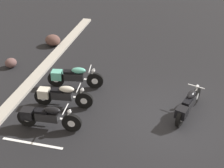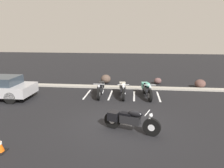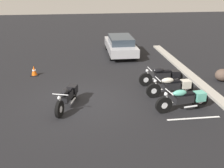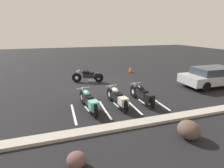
{
  "view_description": "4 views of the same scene",
  "coord_description": "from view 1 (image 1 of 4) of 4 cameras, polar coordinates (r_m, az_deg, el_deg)",
  "views": [
    {
      "loc": [
        -9.1,
        -0.06,
        6.88
      ],
      "look_at": [
        0.13,
        2.18,
        1.08
      ],
      "focal_mm": 50.0,
      "sensor_mm": 36.0,
      "label": 1
    },
    {
      "loc": [
        0.57,
        -8.31,
        3.74
      ],
      "look_at": [
        -0.64,
        2.73,
        1.06
      ],
      "focal_mm": 35.0,
      "sensor_mm": 36.0,
      "label": 2
    },
    {
      "loc": [
        10.25,
        0.03,
        4.97
      ],
      "look_at": [
        -0.78,
        1.44,
        0.45
      ],
      "focal_mm": 42.0,
      "sensor_mm": 36.0,
      "label": 3
    },
    {
      "loc": [
        2.48,
        11.49,
        3.52
      ],
      "look_at": [
        -0.59,
        1.85,
        0.46
      ],
      "focal_mm": 28.0,
      "sensor_mm": 36.0,
      "label": 4
    }
  ],
  "objects": [
    {
      "name": "ground",
      "position": [
        11.41,
        10.63,
        -6.31
      ],
      "size": [
        60.0,
        60.0,
        0.0
      ],
      "primitive_type": "plane",
      "color": "black"
    },
    {
      "name": "motorcycle_black_featured",
      "position": [
        11.43,
        13.71,
        -3.72
      ],
      "size": [
        2.17,
        0.97,
        0.88
      ],
      "rotation": [
        0.0,
        0.0,
        -0.32
      ],
      "color": "black",
      "rests_on": "ground"
    },
    {
      "name": "parked_bike_0",
      "position": [
        10.78,
        -12.07,
        -5.84
      ],
      "size": [
        0.64,
        2.26,
        0.89
      ],
      "rotation": [
        0.0,
        0.0,
        -1.51
      ],
      "color": "black",
      "rests_on": "ground"
    },
    {
      "name": "parked_bike_1",
      "position": [
        11.77,
        -9.45,
        -2.04
      ],
      "size": [
        0.64,
        2.25,
        0.89
      ],
      "rotation": [
        0.0,
        0.0,
        -1.48
      ],
      "color": "black",
      "rests_on": "ground"
    },
    {
      "name": "parked_bike_2",
      "position": [
        12.87,
        -7.26,
        1.35
      ],
      "size": [
        0.75,
        2.3,
        0.91
      ],
      "rotation": [
        0.0,
        0.0,
        -1.42
      ],
      "color": "black",
      "rests_on": "ground"
    },
    {
      "name": "concrete_curb",
      "position": [
        12.87,
        -16.74,
        -2.07
      ],
      "size": [
        18.0,
        0.5,
        0.12
      ],
      "primitive_type": "cube",
      "color": "#A8A399",
      "rests_on": "ground"
    },
    {
      "name": "landscape_rock_1",
      "position": [
        15.14,
        -18.01,
        3.7
      ],
      "size": [
        0.71,
        0.7,
        0.44
      ],
      "primitive_type": "ellipsoid",
      "rotation": [
        0.0,
        0.0,
        1.07
      ],
      "color": "brown",
      "rests_on": "ground"
    },
    {
      "name": "landscape_rock_2",
      "position": [
        16.87,
        -10.78,
        7.87
      ],
      "size": [
        0.9,
        0.98,
        0.59
      ],
      "primitive_type": "ellipsoid",
      "rotation": [
        0.0,
        0.0,
        1.32
      ],
      "color": "brown",
      "rests_on": "ground"
    },
    {
      "name": "stall_line_0",
      "position": [
        10.56,
        -14.36,
        -10.46
      ],
      "size": [
        0.1,
        2.1,
        0.0
      ],
      "primitive_type": "cube",
      "color": "white",
      "rests_on": "ground"
    },
    {
      "name": "stall_line_1",
      "position": [
        11.53,
        -11.24,
        -5.92
      ],
      "size": [
        0.1,
        2.1,
        0.0
      ],
      "primitive_type": "cube",
      "color": "white",
      "rests_on": "ground"
    },
    {
      "name": "stall_line_2",
      "position": [
        12.59,
        -8.66,
        -2.1
      ],
      "size": [
        0.1,
        2.1,
        0.0
      ],
      "primitive_type": "cube",
      "color": "white",
      "rests_on": "ground"
    },
    {
      "name": "stall_line_3",
      "position": [
        13.72,
        -6.51,
        1.11
      ],
      "size": [
        0.1,
        2.1,
        0.0
      ],
      "primitive_type": "cube",
      "color": "white",
      "rests_on": "ground"
    }
  ]
}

